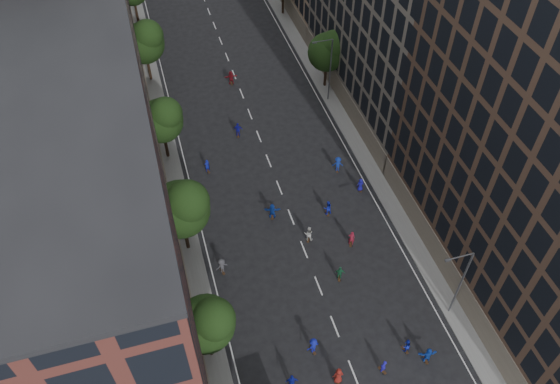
{
  "coord_description": "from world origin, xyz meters",
  "views": [
    {
      "loc": [
        -11.65,
        -8.73,
        44.38
      ],
      "look_at": [
        -0.63,
        29.03,
        2.0
      ],
      "focal_mm": 35.0,
      "sensor_mm": 36.0,
      "label": 1
    }
  ],
  "objects_px": {
    "streetlamp_far": "(329,67)",
    "skater_2": "(406,346)",
    "streetlamp_near": "(460,281)",
    "skater_1": "(383,366)"
  },
  "relations": [
    {
      "from": "streetlamp_far",
      "to": "streetlamp_near",
      "type": "bearing_deg",
      "value": -90.0
    },
    {
      "from": "streetlamp_near",
      "to": "skater_1",
      "type": "bearing_deg",
      "value": -155.82
    },
    {
      "from": "streetlamp_near",
      "to": "skater_2",
      "type": "xyz_separation_m",
      "value": [
        -5.29,
        -2.39,
        -4.37
      ]
    },
    {
      "from": "streetlamp_near",
      "to": "skater_1",
      "type": "distance_m",
      "value": 9.75
    },
    {
      "from": "skater_1",
      "to": "skater_2",
      "type": "relative_size",
      "value": 1.0
    },
    {
      "from": "streetlamp_far",
      "to": "skater_2",
      "type": "height_order",
      "value": "streetlamp_far"
    },
    {
      "from": "streetlamp_near",
      "to": "streetlamp_far",
      "type": "distance_m",
      "value": 33.0
    },
    {
      "from": "skater_1",
      "to": "skater_2",
      "type": "bearing_deg",
      "value": 179.8
    },
    {
      "from": "skater_2",
      "to": "streetlamp_near",
      "type": "bearing_deg",
      "value": -169.35
    },
    {
      "from": "skater_1",
      "to": "streetlamp_far",
      "type": "bearing_deg",
      "value": -126.44
    }
  ]
}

